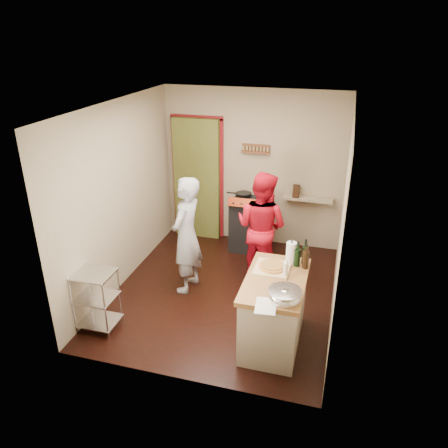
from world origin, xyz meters
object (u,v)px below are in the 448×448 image
at_px(island, 274,309).
at_px(person_red, 261,227).
at_px(wire_shelving, 96,298).
at_px(person_stripe, 186,236).
at_px(stove, 250,224).

distance_m(island, person_red, 1.53).
bearing_deg(wire_shelving, person_red, 46.07).
distance_m(wire_shelving, person_stripe, 1.44).
bearing_deg(person_red, person_stripe, 51.26).
xyz_separation_m(wire_shelving, island, (2.14, 0.34, 0.02)).
distance_m(wire_shelving, person_red, 2.46).
height_order(wire_shelving, island, island).
distance_m(stove, person_red, 1.02).
relative_size(wire_shelving, island, 0.63).
height_order(stove, person_red, person_red).
bearing_deg(wire_shelving, island, 8.95).
relative_size(wire_shelving, person_red, 0.49).
bearing_deg(wire_shelving, stove, 63.15).
distance_m(stove, person_stripe, 1.61).
xyz_separation_m(person_stripe, person_red, (0.93, 0.58, -0.01)).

